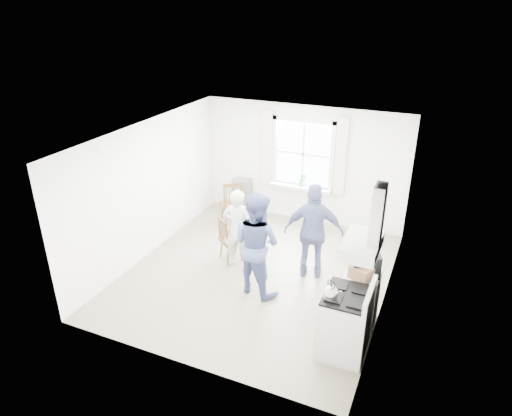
{
  "coord_description": "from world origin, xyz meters",
  "views": [
    {
      "loc": [
        2.8,
        -6.52,
        4.6
      ],
      "look_at": [
        -0.12,
        0.2,
        1.21
      ],
      "focal_mm": 32.0,
      "sensor_mm": 36.0,
      "label": 1
    }
  ],
  "objects_px": {
    "stereo_stack": "(365,263)",
    "person_left": "(238,229)",
    "gas_stove": "(345,322)",
    "windsor_chair_b": "(226,235)",
    "windsor_chair_a": "(233,200)",
    "person_mid": "(257,244)",
    "low_cabinet": "(360,298)",
    "person_right": "(314,232)"
  },
  "relations": [
    {
      "from": "low_cabinet",
      "to": "person_left",
      "type": "bearing_deg",
      "value": 162.84
    },
    {
      "from": "low_cabinet",
      "to": "person_right",
      "type": "xyz_separation_m",
      "value": [
        -1.06,
        0.99,
        0.44
      ]
    },
    {
      "from": "windsor_chair_a",
      "to": "gas_stove",
      "type": "bearing_deg",
      "value": -42.08
    },
    {
      "from": "stereo_stack",
      "to": "person_left",
      "type": "height_order",
      "value": "person_left"
    },
    {
      "from": "windsor_chair_a",
      "to": "person_left",
      "type": "xyz_separation_m",
      "value": [
        0.78,
        -1.38,
        0.11
      ]
    },
    {
      "from": "stereo_stack",
      "to": "person_mid",
      "type": "xyz_separation_m",
      "value": [
        -1.81,
        0.18,
        -0.17
      ]
    },
    {
      "from": "person_left",
      "to": "person_mid",
      "type": "xyz_separation_m",
      "value": [
        0.62,
        -0.57,
        0.13
      ]
    },
    {
      "from": "person_left",
      "to": "person_mid",
      "type": "bearing_deg",
      "value": 127.97
    },
    {
      "from": "low_cabinet",
      "to": "stereo_stack",
      "type": "bearing_deg",
      "value": -34.37
    },
    {
      "from": "windsor_chair_b",
      "to": "person_right",
      "type": "xyz_separation_m",
      "value": [
        1.65,
        0.16,
        0.34
      ]
    },
    {
      "from": "low_cabinet",
      "to": "stereo_stack",
      "type": "relative_size",
      "value": 1.81
    },
    {
      "from": "windsor_chair_b",
      "to": "person_left",
      "type": "height_order",
      "value": "person_left"
    },
    {
      "from": "low_cabinet",
      "to": "person_left",
      "type": "relative_size",
      "value": 0.58
    },
    {
      "from": "windsor_chair_a",
      "to": "windsor_chair_b",
      "type": "relative_size",
      "value": 1.22
    },
    {
      "from": "windsor_chair_a",
      "to": "person_right",
      "type": "height_order",
      "value": "person_right"
    },
    {
      "from": "person_left",
      "to": "person_right",
      "type": "xyz_separation_m",
      "value": [
        1.36,
        0.25,
        0.11
      ]
    },
    {
      "from": "stereo_stack",
      "to": "person_right",
      "type": "distance_m",
      "value": 1.48
    },
    {
      "from": "person_right",
      "to": "windsor_chair_b",
      "type": "bearing_deg",
      "value": -8.75
    },
    {
      "from": "low_cabinet",
      "to": "person_mid",
      "type": "height_order",
      "value": "person_mid"
    },
    {
      "from": "gas_stove",
      "to": "person_right",
      "type": "bearing_deg",
      "value": 120.41
    },
    {
      "from": "gas_stove",
      "to": "stereo_stack",
      "type": "bearing_deg",
      "value": 83.15
    },
    {
      "from": "gas_stove",
      "to": "windsor_chair_b",
      "type": "bearing_deg",
      "value": 149.88
    },
    {
      "from": "gas_stove",
      "to": "person_mid",
      "type": "bearing_deg",
      "value": 153.17
    },
    {
      "from": "windsor_chair_b",
      "to": "person_mid",
      "type": "height_order",
      "value": "person_mid"
    },
    {
      "from": "stereo_stack",
      "to": "gas_stove",
      "type": "bearing_deg",
      "value": -96.85
    },
    {
      "from": "windsor_chair_a",
      "to": "person_right",
      "type": "relative_size",
      "value": 0.61
    },
    {
      "from": "person_mid",
      "to": "person_right",
      "type": "xyz_separation_m",
      "value": [
        0.73,
        0.82,
        -0.02
      ]
    },
    {
      "from": "gas_stove",
      "to": "low_cabinet",
      "type": "bearing_deg",
      "value": 84.32
    },
    {
      "from": "windsor_chair_a",
      "to": "windsor_chair_b",
      "type": "height_order",
      "value": "windsor_chair_a"
    },
    {
      "from": "gas_stove",
      "to": "stereo_stack",
      "type": "height_order",
      "value": "stereo_stack"
    },
    {
      "from": "windsor_chair_a",
      "to": "person_left",
      "type": "distance_m",
      "value": 1.59
    },
    {
      "from": "stereo_stack",
      "to": "person_left",
      "type": "bearing_deg",
      "value": 162.73
    },
    {
      "from": "stereo_stack",
      "to": "person_right",
      "type": "height_order",
      "value": "person_right"
    },
    {
      "from": "windsor_chair_a",
      "to": "person_right",
      "type": "bearing_deg",
      "value": -27.94
    },
    {
      "from": "low_cabinet",
      "to": "windsor_chair_a",
      "type": "height_order",
      "value": "windsor_chair_a"
    },
    {
      "from": "windsor_chair_b",
      "to": "person_left",
      "type": "xyz_separation_m",
      "value": [
        0.29,
        -0.08,
        0.23
      ]
    },
    {
      "from": "gas_stove",
      "to": "windsor_chair_b",
      "type": "distance_m",
      "value": 3.05
    },
    {
      "from": "stereo_stack",
      "to": "person_mid",
      "type": "height_order",
      "value": "person_mid"
    },
    {
      "from": "low_cabinet",
      "to": "person_right",
      "type": "bearing_deg",
      "value": 136.96
    },
    {
      "from": "low_cabinet",
      "to": "person_mid",
      "type": "bearing_deg",
      "value": 174.5
    },
    {
      "from": "windsor_chair_a",
      "to": "windsor_chair_b",
      "type": "distance_m",
      "value": 1.39
    },
    {
      "from": "stereo_stack",
      "to": "person_left",
      "type": "xyz_separation_m",
      "value": [
        -2.43,
        0.76,
        -0.3
      ]
    }
  ]
}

